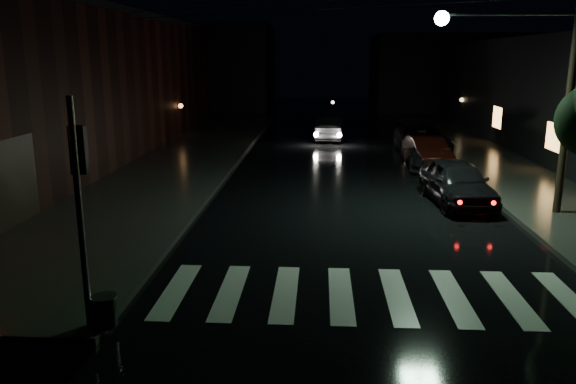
% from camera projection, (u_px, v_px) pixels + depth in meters
% --- Properties ---
extents(ground, '(120.00, 120.00, 0.00)m').
position_uv_depth(ground, '(227.00, 301.00, 11.73)').
color(ground, black).
rests_on(ground, ground).
extents(sidewalk_left, '(6.00, 44.00, 0.15)m').
position_uv_depth(sidewalk_left, '(168.00, 167.00, 25.58)').
color(sidewalk_left, '#282826').
rests_on(sidewalk_left, ground).
extents(sidewalk_right, '(4.00, 44.00, 0.15)m').
position_uv_depth(sidewalk_right, '(503.00, 171.00, 24.74)').
color(sidewalk_right, '#282826').
rests_on(sidewalk_right, ground).
extents(building_left, '(10.00, 36.00, 7.00)m').
position_uv_depth(building_left, '(33.00, 88.00, 27.10)').
color(building_left, black).
rests_on(building_left, ground).
extents(building_far_left, '(14.00, 10.00, 8.00)m').
position_uv_depth(building_far_left, '(200.00, 67.00, 55.02)').
color(building_far_left, black).
rests_on(building_far_left, ground).
extents(building_far_right, '(14.00, 10.00, 7.00)m').
position_uv_depth(building_far_right, '(447.00, 72.00, 53.79)').
color(building_far_right, black).
rests_on(building_far_right, ground).
extents(crosswalk, '(9.00, 3.00, 0.01)m').
position_uv_depth(crosswalk, '(369.00, 295.00, 12.05)').
color(crosswalk, beige).
rests_on(crosswalk, ground).
extents(signal_pole_corner, '(0.68, 0.61, 4.20)m').
position_uv_depth(signal_pole_corner, '(93.00, 253.00, 10.07)').
color(signal_pole_corner, slate).
rests_on(signal_pole_corner, ground).
extents(utility_pole, '(4.92, 0.44, 8.00)m').
position_uv_depth(utility_pole, '(550.00, 70.00, 16.95)').
color(utility_pole, black).
rests_on(utility_pole, ground).
extents(parked_car_a, '(2.17, 4.61, 1.53)m').
position_uv_depth(parked_car_a, '(457.00, 182.00, 19.34)').
color(parked_car_a, black).
rests_on(parked_car_a, ground).
extents(parked_car_b, '(1.81, 4.32, 1.39)m').
position_uv_depth(parked_car_b, '(427.00, 152.00, 25.90)').
color(parked_car_b, black).
rests_on(parked_car_b, ground).
extents(parked_car_c, '(2.18, 4.59, 1.29)m').
position_uv_depth(parked_car_c, '(427.00, 153.00, 25.87)').
color(parked_car_c, black).
rests_on(parked_car_c, ground).
extents(parked_car_d, '(2.66, 5.54, 1.52)m').
position_uv_depth(parked_car_d, '(422.00, 139.00, 29.44)').
color(parked_car_d, black).
rests_on(parked_car_d, ground).
extents(oncoming_car, '(1.79, 4.46, 1.44)m').
position_uv_depth(oncoming_car, '(330.00, 128.00, 34.30)').
color(oncoming_car, black).
rests_on(oncoming_car, ground).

